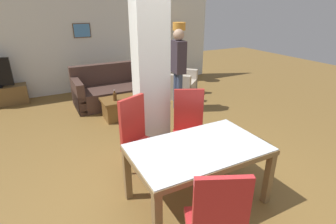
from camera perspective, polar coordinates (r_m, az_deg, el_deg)
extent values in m
plane|color=brown|center=(3.45, 6.11, -18.29)|extent=(18.00, 18.00, 0.00)
cube|color=silver|center=(7.49, -16.32, 14.85)|extent=(7.20, 0.06, 2.70)
cube|color=brown|center=(7.38, -18.23, 16.50)|extent=(0.44, 0.02, 0.36)
cube|color=#4C8CCC|center=(7.36, -18.22, 16.50)|extent=(0.40, 0.01, 0.32)
cube|color=silver|center=(3.93, -3.74, 9.34)|extent=(0.49, 0.31, 2.70)
cube|color=brown|center=(2.74, 11.88, -12.28)|extent=(1.55, 0.06, 0.06)
cube|color=brown|center=(3.36, 2.48, -4.85)|extent=(1.55, 0.06, 0.06)
cube|color=brown|center=(2.74, -6.72, -11.93)|extent=(0.06, 0.82, 0.06)
cube|color=brown|center=(3.47, 17.02, -4.98)|extent=(0.06, 0.82, 0.06)
cube|color=silver|center=(3.02, 6.69, -7.63)|extent=(1.53, 0.92, 0.01)
cube|color=brown|center=(2.68, -2.36, -22.90)|extent=(0.08, 0.08, 0.67)
cube|color=brown|center=(3.40, 21.01, -13.34)|extent=(0.08, 0.08, 0.67)
cube|color=brown|center=(3.28, -8.83, -13.35)|extent=(0.08, 0.08, 0.67)
cube|color=brown|center=(3.89, 11.94, -7.36)|extent=(0.08, 0.08, 0.67)
cube|color=red|center=(2.17, 11.49, -20.70)|extent=(0.42, 0.23, 0.65)
cube|color=red|center=(3.64, -5.24, -7.72)|extent=(0.61, 0.61, 0.07)
cube|color=red|center=(3.61, -7.80, -1.69)|extent=(0.42, 0.22, 0.65)
cylinder|color=#3E302A|center=(3.77, -0.97, -10.47)|extent=(0.04, 0.04, 0.38)
cylinder|color=#3E302A|center=(3.54, -5.00, -13.06)|extent=(0.04, 0.04, 0.38)
cylinder|color=#3E302A|center=(3.99, -5.23, -8.57)|extent=(0.04, 0.04, 0.38)
cylinder|color=#3E302A|center=(3.77, -9.28, -10.83)|extent=(0.04, 0.04, 0.38)
cube|color=red|center=(3.88, 4.68, -5.66)|extent=(0.61, 0.61, 0.07)
cube|color=red|center=(3.91, 4.49, 0.44)|extent=(0.42, 0.23, 0.65)
cylinder|color=#3E302A|center=(3.86, 7.74, -9.85)|extent=(0.04, 0.04, 0.38)
cylinder|color=#3E302A|center=(3.82, 2.03, -10.06)|extent=(0.04, 0.04, 0.38)
cylinder|color=#3E302A|center=(4.18, 6.88, -7.07)|extent=(0.04, 0.04, 0.38)
cylinder|color=#3E302A|center=(4.14, 1.64, -7.22)|extent=(0.04, 0.04, 0.38)
cube|color=#48322B|center=(6.41, -12.04, 3.57)|extent=(1.71, 0.95, 0.42)
cube|color=#48322B|center=(6.64, -13.30, 8.20)|extent=(1.71, 0.18, 0.48)
cube|color=#48322B|center=(6.61, -5.66, 5.74)|extent=(0.16, 0.95, 0.69)
cube|color=#48322B|center=(6.23, -18.99, 3.53)|extent=(0.16, 0.95, 0.69)
cube|color=#BBAE9B|center=(6.84, 2.12, 5.17)|extent=(1.18, 1.18, 0.40)
cube|color=#BBAE9B|center=(6.83, -0.55, 8.86)|extent=(0.72, 0.69, 0.45)
cube|color=#BBAE9B|center=(7.12, 2.95, 6.89)|extent=(0.69, 0.72, 0.65)
cube|color=#BBAE9B|center=(6.50, 1.24, 5.37)|extent=(0.69, 0.72, 0.65)
cube|color=brown|center=(5.51, -10.49, 2.67)|extent=(0.74, 0.55, 0.04)
cube|color=brown|center=(5.58, -10.34, 0.62)|extent=(0.66, 0.47, 0.39)
cylinder|color=#4C2D14|center=(5.40, -11.49, 3.28)|extent=(0.07, 0.07, 0.15)
cylinder|color=#4C2D14|center=(5.36, -11.58, 4.33)|extent=(0.03, 0.03, 0.06)
cylinder|color=#B7B7BC|center=(5.35, -11.60, 4.67)|extent=(0.03, 0.03, 0.01)
cylinder|color=#B7B7BC|center=(8.21, 2.24, 6.78)|extent=(0.33, 0.33, 0.02)
cylinder|color=#B7B7BC|center=(8.04, 2.33, 12.02)|extent=(0.04, 0.04, 1.50)
cylinder|color=#F29E38|center=(7.93, 2.43, 18.16)|extent=(0.37, 0.37, 0.22)
cylinder|color=#394664|center=(5.80, 2.49, 4.28)|extent=(0.13, 0.13, 0.86)
cylinder|color=#394664|center=(5.94, 1.83, 4.76)|extent=(0.13, 0.13, 0.86)
cube|color=#392F39|center=(5.68, 2.27, 11.90)|extent=(0.26, 0.40, 0.68)
sphere|color=tan|center=(5.61, 2.34, 16.46)|extent=(0.23, 0.23, 0.23)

